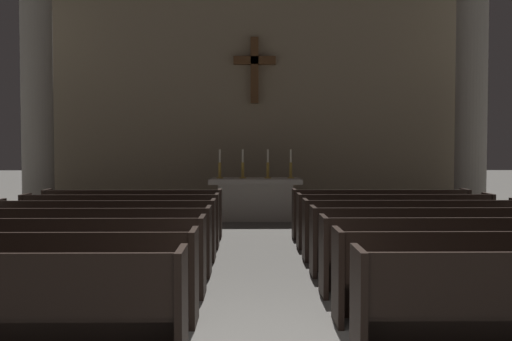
% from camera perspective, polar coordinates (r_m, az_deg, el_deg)
% --- Properties ---
extents(pew_left_row_2, '(3.38, 0.50, 0.95)m').
position_cam_1_polar(pew_left_row_2, '(6.44, -21.01, -9.43)').
color(pew_left_row_2, black).
rests_on(pew_left_row_2, ground).
extents(pew_left_row_3, '(3.38, 0.50, 0.95)m').
position_cam_1_polar(pew_left_row_3, '(7.49, -18.01, -7.76)').
color(pew_left_row_3, black).
rests_on(pew_left_row_3, ground).
extents(pew_left_row_4, '(3.38, 0.50, 0.95)m').
position_cam_1_polar(pew_left_row_4, '(8.55, -15.77, -6.49)').
color(pew_left_row_4, black).
rests_on(pew_left_row_4, ground).
extents(pew_left_row_5, '(3.38, 0.50, 0.95)m').
position_cam_1_polar(pew_left_row_5, '(9.63, -14.04, -5.49)').
color(pew_left_row_5, black).
rests_on(pew_left_row_5, ground).
extents(pew_left_row_6, '(3.38, 0.50, 0.95)m').
position_cam_1_polar(pew_left_row_6, '(10.71, -12.66, -4.69)').
color(pew_left_row_6, black).
rests_on(pew_left_row_6, ground).
extents(pew_left_row_7, '(3.38, 0.50, 0.95)m').
position_cam_1_polar(pew_left_row_7, '(11.81, -11.54, -4.04)').
color(pew_left_row_7, black).
rests_on(pew_left_row_7, ground).
extents(pew_right_row_2, '(3.38, 0.50, 0.95)m').
position_cam_1_polar(pew_right_row_2, '(6.57, 22.44, -9.22)').
color(pew_right_row_2, black).
rests_on(pew_right_row_2, ground).
extents(pew_right_row_3, '(3.38, 0.50, 0.95)m').
position_cam_1_polar(pew_right_row_3, '(7.60, 19.07, -7.62)').
color(pew_right_row_3, black).
rests_on(pew_right_row_3, ground).
extents(pew_right_row_4, '(3.38, 0.50, 0.95)m').
position_cam_1_polar(pew_right_row_4, '(8.65, 16.53, -6.39)').
color(pew_right_row_4, black).
rests_on(pew_right_row_4, ground).
extents(pew_right_row_5, '(3.38, 0.50, 0.95)m').
position_cam_1_polar(pew_right_row_5, '(9.72, 14.55, -5.42)').
color(pew_right_row_5, black).
rests_on(pew_right_row_5, ground).
extents(pew_right_row_6, '(3.38, 0.50, 0.95)m').
position_cam_1_polar(pew_right_row_6, '(10.79, 12.97, -4.64)').
color(pew_right_row_6, black).
rests_on(pew_right_row_6, ground).
extents(pew_right_row_7, '(3.38, 0.50, 0.95)m').
position_cam_1_polar(pew_right_row_7, '(11.88, 11.68, -4.00)').
color(pew_right_row_7, black).
rests_on(pew_right_row_7, ground).
extents(column_left_third, '(1.10, 1.10, 6.17)m').
position_cam_1_polar(column_left_third, '(15.19, -20.04, 6.80)').
color(column_left_third, '#9E998E').
rests_on(column_left_third, ground).
extents(column_right_third, '(1.10, 1.10, 6.17)m').
position_cam_1_polar(column_right_third, '(15.31, 19.74, 6.76)').
color(column_right_third, '#9E998E').
rests_on(column_right_third, ground).
extents(altar, '(2.20, 0.90, 1.01)m').
position_cam_1_polar(altar, '(14.40, -0.07, -2.64)').
color(altar, '#BCB7AD').
rests_on(altar, ground).
extents(candlestick_outer_left, '(0.16, 0.16, 0.69)m').
position_cam_1_polar(candlestick_outer_left, '(14.37, -3.46, 0.14)').
color(candlestick_outer_left, '#B79338').
rests_on(candlestick_outer_left, altar).
extents(candlestick_inner_left, '(0.16, 0.16, 0.69)m').
position_cam_1_polar(candlestick_inner_left, '(14.36, -1.27, 0.14)').
color(candlestick_inner_left, '#B79338').
rests_on(candlestick_inner_left, altar).
extents(candlestick_inner_right, '(0.16, 0.16, 0.69)m').
position_cam_1_polar(candlestick_inner_right, '(14.36, 1.13, 0.14)').
color(candlestick_inner_right, '#B79338').
rests_on(candlestick_inner_right, altar).
extents(candlestick_outer_right, '(0.16, 0.16, 0.69)m').
position_cam_1_polar(candlestick_outer_right, '(14.39, 3.32, 0.14)').
color(candlestick_outer_right, '#B79338').
rests_on(candlestick_outer_right, altar).
extents(apse_with_cross, '(11.48, 0.46, 6.87)m').
position_cam_1_polar(apse_with_cross, '(16.28, -0.15, 8.18)').
color(apse_with_cross, gray).
rests_on(apse_with_cross, ground).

